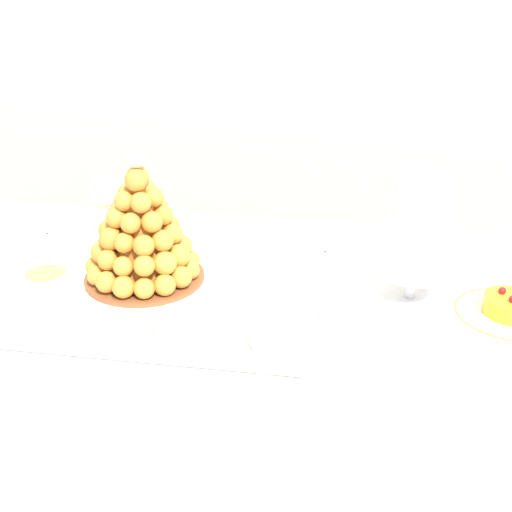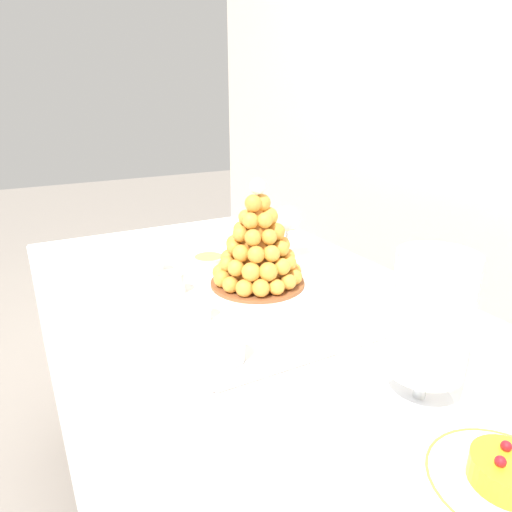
{
  "view_description": "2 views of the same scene",
  "coord_description": "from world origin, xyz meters",
  "px_view_note": "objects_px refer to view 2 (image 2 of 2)",
  "views": [
    {
      "loc": [
        0.24,
        -1.08,
        1.36
      ],
      "look_at": [
        0.08,
        -0.04,
        0.86
      ],
      "focal_mm": 46.37,
      "sensor_mm": 36.0,
      "label": 1
    },
    {
      "loc": [
        0.78,
        -0.46,
        1.21
      ],
      "look_at": [
        0.03,
        -0.05,
        0.9
      ],
      "focal_mm": 31.9,
      "sensor_mm": 36.0,
      "label": 2
    }
  ],
  "objects_px": {
    "dessert_cup_left": "(151,263)",
    "creme_brulee_ramekin": "(209,260)",
    "macaron_goblet": "(430,318)",
    "fruit_tart_plate": "(507,478)",
    "wine_glass": "(287,221)",
    "dessert_cup_centre": "(200,310)",
    "serving_tray": "(242,295)",
    "croquembouche": "(257,246)",
    "dessert_cup_mid_left": "(174,284)",
    "dessert_cup_mid_right": "(229,349)"
  },
  "relations": [
    {
      "from": "dessert_cup_left",
      "to": "creme_brulee_ramekin",
      "type": "height_order",
      "value": "dessert_cup_left"
    },
    {
      "from": "dessert_cup_left",
      "to": "macaron_goblet",
      "type": "height_order",
      "value": "macaron_goblet"
    },
    {
      "from": "fruit_tart_plate",
      "to": "wine_glass",
      "type": "relative_size",
      "value": 1.22
    },
    {
      "from": "dessert_cup_centre",
      "to": "wine_glass",
      "type": "xyz_separation_m",
      "value": [
        -0.24,
        0.37,
        0.09
      ]
    },
    {
      "from": "serving_tray",
      "to": "croquembouche",
      "type": "relative_size",
      "value": 2.37
    },
    {
      "from": "dessert_cup_mid_left",
      "to": "macaron_goblet",
      "type": "relative_size",
      "value": 0.22
    },
    {
      "from": "dessert_cup_left",
      "to": "dessert_cup_centre",
      "type": "relative_size",
      "value": 1.27
    },
    {
      "from": "fruit_tart_plate",
      "to": "creme_brulee_ramekin",
      "type": "bearing_deg",
      "value": -177.92
    },
    {
      "from": "serving_tray",
      "to": "wine_glass",
      "type": "bearing_deg",
      "value": 126.14
    },
    {
      "from": "dessert_cup_left",
      "to": "dessert_cup_mid_left",
      "type": "height_order",
      "value": "dessert_cup_left"
    },
    {
      "from": "serving_tray",
      "to": "dessert_cup_centre",
      "type": "xyz_separation_m",
      "value": [
        0.07,
        -0.14,
        0.03
      ]
    },
    {
      "from": "wine_glass",
      "to": "serving_tray",
      "type": "bearing_deg",
      "value": -53.86
    },
    {
      "from": "dessert_cup_left",
      "to": "macaron_goblet",
      "type": "bearing_deg",
      "value": 17.38
    },
    {
      "from": "dessert_cup_mid_left",
      "to": "macaron_goblet",
      "type": "xyz_separation_m",
      "value": [
        0.58,
        0.22,
        0.12
      ]
    },
    {
      "from": "dessert_cup_left",
      "to": "wine_glass",
      "type": "height_order",
      "value": "wine_glass"
    },
    {
      "from": "dessert_cup_left",
      "to": "dessert_cup_centre",
      "type": "xyz_separation_m",
      "value": [
        0.32,
        0.01,
        -0.01
      ]
    },
    {
      "from": "croquembouche",
      "to": "serving_tray",
      "type": "bearing_deg",
      "value": -59.31
    },
    {
      "from": "creme_brulee_ramekin",
      "to": "dessert_cup_mid_left",
      "type": "bearing_deg",
      "value": -48.34
    },
    {
      "from": "dessert_cup_centre",
      "to": "macaron_goblet",
      "type": "distance_m",
      "value": 0.48
    },
    {
      "from": "dessert_cup_centre",
      "to": "fruit_tart_plate",
      "type": "height_order",
      "value": "dessert_cup_centre"
    },
    {
      "from": "serving_tray",
      "to": "dessert_cup_mid_right",
      "type": "distance_m",
      "value": 0.29
    },
    {
      "from": "dessert_cup_left",
      "to": "fruit_tart_plate",
      "type": "height_order",
      "value": "dessert_cup_left"
    },
    {
      "from": "creme_brulee_ramekin",
      "to": "serving_tray",
      "type": "bearing_deg",
      "value": -1.53
    },
    {
      "from": "dessert_cup_mid_right",
      "to": "croquembouche",
      "type": "bearing_deg",
      "value": 142.85
    },
    {
      "from": "croquembouche",
      "to": "wine_glass",
      "type": "height_order",
      "value": "croquembouche"
    },
    {
      "from": "fruit_tart_plate",
      "to": "macaron_goblet",
      "type": "bearing_deg",
      "value": 168.33
    },
    {
      "from": "dessert_cup_centre",
      "to": "creme_brulee_ramekin",
      "type": "distance_m",
      "value": 0.33
    },
    {
      "from": "fruit_tart_plate",
      "to": "croquembouche",
      "type": "bearing_deg",
      "value": 178.04
    },
    {
      "from": "serving_tray",
      "to": "macaron_goblet",
      "type": "relative_size",
      "value": 2.55
    },
    {
      "from": "croquembouche",
      "to": "macaron_goblet",
      "type": "height_order",
      "value": "croquembouche"
    },
    {
      "from": "creme_brulee_ramekin",
      "to": "dessert_cup_mid_right",
      "type": "bearing_deg",
      "value": -18.74
    },
    {
      "from": "dessert_cup_mid_left",
      "to": "dessert_cup_centre",
      "type": "distance_m",
      "value": 0.16
    },
    {
      "from": "serving_tray",
      "to": "wine_glass",
      "type": "xyz_separation_m",
      "value": [
        -0.17,
        0.23,
        0.12
      ]
    },
    {
      "from": "dessert_cup_centre",
      "to": "creme_brulee_ramekin",
      "type": "bearing_deg",
      "value": 153.57
    },
    {
      "from": "dessert_cup_mid_right",
      "to": "fruit_tart_plate",
      "type": "bearing_deg",
      "value": 24.39
    },
    {
      "from": "croquembouche",
      "to": "dessert_cup_left",
      "type": "relative_size",
      "value": 4.41
    },
    {
      "from": "dessert_cup_mid_right",
      "to": "fruit_tart_plate",
      "type": "distance_m",
      "value": 0.46
    },
    {
      "from": "dessert_cup_centre",
      "to": "dessert_cup_mid_right",
      "type": "xyz_separation_m",
      "value": [
        0.17,
        -0.01,
        0.0
      ]
    },
    {
      "from": "serving_tray",
      "to": "macaron_goblet",
      "type": "distance_m",
      "value": 0.52
    },
    {
      "from": "dessert_cup_mid_left",
      "to": "macaron_goblet",
      "type": "bearing_deg",
      "value": 20.9
    },
    {
      "from": "dessert_cup_mid_left",
      "to": "dessert_cup_centre",
      "type": "bearing_deg",
      "value": 1.87
    },
    {
      "from": "dessert_cup_left",
      "to": "dessert_cup_mid_left",
      "type": "relative_size",
      "value": 1.13
    },
    {
      "from": "dessert_cup_centre",
      "to": "wine_glass",
      "type": "relative_size",
      "value": 0.29
    },
    {
      "from": "dessert_cup_left",
      "to": "dessert_cup_mid_right",
      "type": "bearing_deg",
      "value": 0.23
    },
    {
      "from": "dessert_cup_mid_left",
      "to": "fruit_tart_plate",
      "type": "relative_size",
      "value": 0.27
    },
    {
      "from": "serving_tray",
      "to": "wine_glass",
      "type": "distance_m",
      "value": 0.31
    },
    {
      "from": "dessert_cup_mid_right",
      "to": "wine_glass",
      "type": "height_order",
      "value": "wine_glass"
    },
    {
      "from": "dessert_cup_centre",
      "to": "creme_brulee_ramekin",
      "type": "height_order",
      "value": "dessert_cup_centre"
    },
    {
      "from": "croquembouche",
      "to": "dessert_cup_mid_right",
      "type": "height_order",
      "value": "croquembouche"
    },
    {
      "from": "dessert_cup_centre",
      "to": "dessert_cup_left",
      "type": "bearing_deg",
      "value": -177.32
    }
  ]
}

